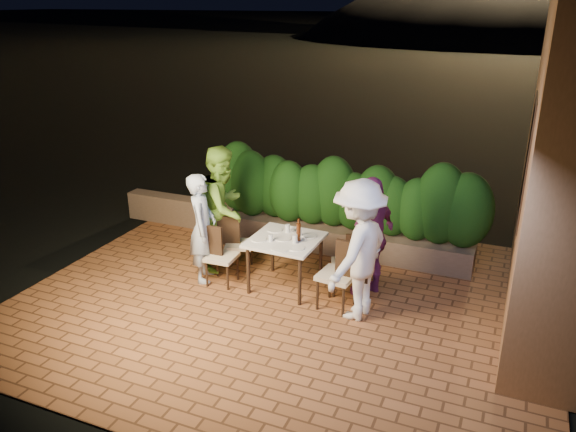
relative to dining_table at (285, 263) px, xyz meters
The scene contains 30 objects.
ground 0.91m from the dining_table, 80.33° to the right, with size 400.00×400.00×0.00m, color black.
terrace_floor 0.56m from the dining_table, 65.69° to the right, with size 7.00×6.00×0.15m, color brown.
window_pane 3.45m from the dining_table, 13.26° to the left, with size 0.08×1.00×1.40m, color black.
window_frame 3.44m from the dining_table, 13.31° to the left, with size 0.06×1.15×1.55m, color black.
planter 1.54m from the dining_table, 77.32° to the left, with size 4.20×0.55×0.40m, color brown.
hedge 1.64m from the dining_table, 77.32° to the left, with size 4.00×0.70×1.10m, color #12360E, non-canonical shape.
parapet 3.06m from the dining_table, 150.66° to the left, with size 2.20×0.30×0.50m, color brown.
hill 59.40m from the dining_table, 87.93° to the left, with size 52.00×40.00×22.00m, color black.
dining_table is the anchor object (origin of this frame).
plate_nw 0.53m from the dining_table, 150.86° to the right, with size 0.21×0.21×0.01m, color white.
plate_sw 0.50m from the dining_table, 139.68° to the left, with size 0.21×0.21×0.01m, color white.
plate_ne 0.52m from the dining_table, 43.03° to the right, with size 0.23×0.23×0.01m, color white.
plate_se 0.52m from the dining_table, 36.07° to the left, with size 0.20×0.20×0.01m, color white.
plate_centre 0.38m from the dining_table, 156.70° to the right, with size 0.24×0.24×0.01m, color white.
plate_front 0.52m from the dining_table, 77.01° to the right, with size 0.24×0.24×0.01m, color white.
glass_nw 0.48m from the dining_table, 133.58° to the right, with size 0.06×0.06×0.10m, color silver.
glass_sw 0.49m from the dining_table, 104.57° to the left, with size 0.07×0.07×0.12m, color silver.
glass_ne 0.48m from the dining_table, 26.50° to the right, with size 0.07×0.07×0.12m, color silver.
glass_se 0.48m from the dining_table, 47.90° to the left, with size 0.06×0.06×0.10m, color silver.
beer_bottle 0.57m from the dining_table, ahead, with size 0.06×0.06×0.32m, color #461E0B, non-canonical shape.
bowl 0.49m from the dining_table, 98.66° to the left, with size 0.15×0.15×0.04m, color white.
chair_left_front 0.92m from the dining_table, 164.19° to the right, with size 0.40×0.40×0.87m, color black, non-canonical shape.
chair_left_back 0.90m from the dining_table, 163.50° to the left, with size 0.40×0.40×0.85m, color black, non-canonical shape.
chair_right_front 0.89m from the dining_table, 16.71° to the right, with size 0.46×0.46×0.98m, color black, non-canonical shape.
chair_right_back 0.86m from the dining_table, 13.37° to the left, with size 0.41×0.41×0.87m, color black, non-canonical shape.
diner_blue 1.28m from the dining_table, 169.62° to the right, with size 0.59×0.38×1.61m, color #AABDDA.
diner_green 1.31m from the dining_table, 164.70° to the left, with size 0.91×0.71×1.88m, color #78B438.
diner_white 1.31m from the dining_table, 16.84° to the right, with size 1.19×0.68×1.84m, color white.
diner_purple 1.27m from the dining_table, 14.00° to the left, with size 1.00×0.42×1.70m, color #6B2360.
parapet_lamp 2.61m from the dining_table, 144.84° to the left, with size 0.10×0.10×0.14m, color orange.
Camera 1 is at (2.68, -5.76, 3.84)m, focal length 35.00 mm.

